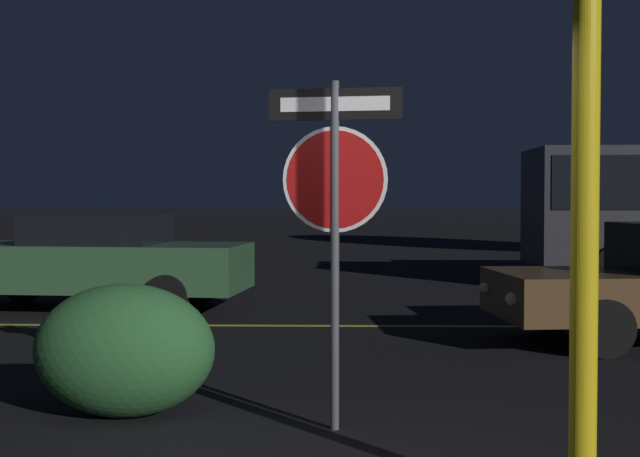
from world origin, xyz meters
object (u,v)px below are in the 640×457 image
(passing_car_2, at_px, (90,261))
(stop_sign, at_px, (335,184))
(hedge_bush_2, at_px, (125,350))
(yellow_pole_right, at_px, (585,188))

(passing_car_2, bearing_deg, stop_sign, -145.40)
(hedge_bush_2, distance_m, passing_car_2, 6.56)
(stop_sign, relative_size, passing_car_2, 0.51)
(stop_sign, height_order, hedge_bush_2, stop_sign)
(yellow_pole_right, distance_m, passing_car_2, 9.66)
(stop_sign, xyz_separation_m, hedge_bush_2, (-1.56, 0.33, -1.23))
(hedge_bush_2, bearing_deg, stop_sign, -12.03)
(stop_sign, distance_m, hedge_bush_2, 2.02)
(yellow_pole_right, relative_size, hedge_bush_2, 2.49)
(stop_sign, xyz_separation_m, yellow_pole_right, (1.26, -1.74, -0.05))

